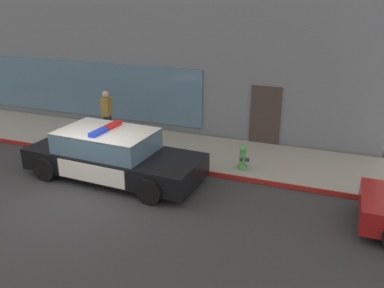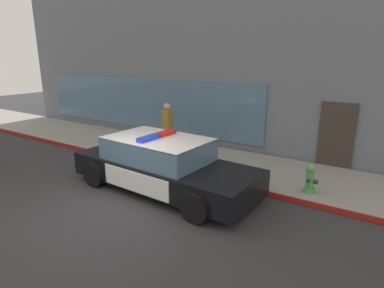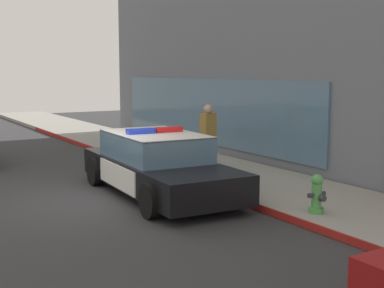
# 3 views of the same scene
# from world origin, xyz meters

# --- Properties ---
(ground) EXTENTS (48.00, 48.00, 0.00)m
(ground) POSITION_xyz_m (0.00, 0.00, 0.00)
(ground) COLOR #303033
(sidewalk) EXTENTS (48.00, 2.87, 0.15)m
(sidewalk) POSITION_xyz_m (0.00, 3.91, 0.07)
(sidewalk) COLOR gray
(sidewalk) RESTS_ON ground
(curb_red_paint) EXTENTS (28.80, 0.04, 0.14)m
(curb_red_paint) POSITION_xyz_m (0.00, 2.47, 0.08)
(curb_red_paint) COLOR maroon
(curb_red_paint) RESTS_ON ground
(storefront_building) EXTENTS (18.59, 8.17, 9.40)m
(storefront_building) POSITION_xyz_m (-1.88, 9.44, 4.70)
(storefront_building) COLOR slate
(storefront_building) RESTS_ON ground
(police_cruiser) EXTENTS (5.11, 2.29, 1.49)m
(police_cruiser) POSITION_xyz_m (0.19, 1.42, 0.68)
(police_cruiser) COLOR black
(police_cruiser) RESTS_ON ground
(fire_hydrant) EXTENTS (0.34, 0.39, 0.73)m
(fire_hydrant) POSITION_xyz_m (3.57, 2.97, 0.50)
(fire_hydrant) COLOR #4C994C
(fire_hydrant) RESTS_ON sidewalk
(pedestrian_on_sidewalk) EXTENTS (0.33, 0.44, 1.71)m
(pedestrian_on_sidewalk) POSITION_xyz_m (-1.45, 3.81, 1.01)
(pedestrian_on_sidewalk) COLOR #23232D
(pedestrian_on_sidewalk) RESTS_ON sidewalk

